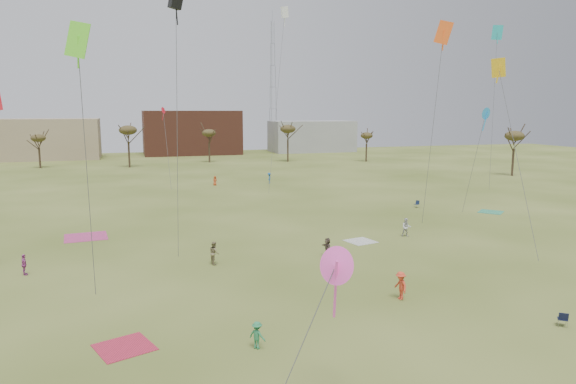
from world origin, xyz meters
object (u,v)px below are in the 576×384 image
object	(u,v)px
flyer_near_center	(257,335)
radio_tower	(273,86)
camp_chair_center	(562,322)
camp_chair_right	(417,205)

from	to	relation	value
flyer_near_center	radio_tower	world-z (taller)	radio_tower
camp_chair_center	radio_tower	size ratio (longest dim) A/B	0.02
flyer_near_center	camp_chair_center	xyz separation A→B (m)	(17.02, -2.36, -0.45)
camp_chair_center	camp_chair_right	bearing A→B (deg)	-71.80
flyer_near_center	radio_tower	size ratio (longest dim) A/B	0.03
camp_chair_right	radio_tower	size ratio (longest dim) A/B	0.02
flyer_near_center	camp_chair_center	bearing A→B (deg)	-140.97
flyer_near_center	radio_tower	bearing A→B (deg)	-58.90
camp_chair_right	flyer_near_center	bearing A→B (deg)	-69.07
flyer_near_center	camp_chair_right	world-z (taller)	flyer_near_center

